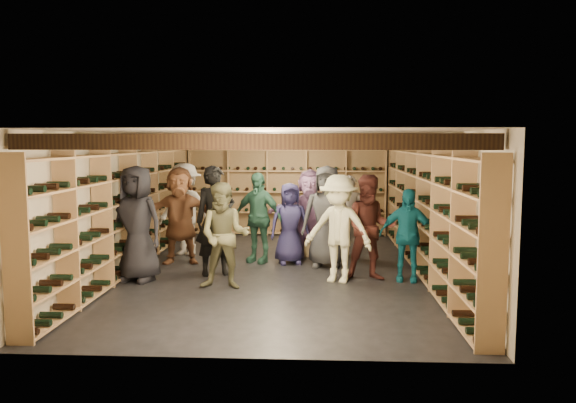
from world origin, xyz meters
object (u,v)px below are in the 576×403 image
(crate_stack_right, at_px, (301,233))
(person_7, at_px, (350,217))
(person_10, at_px, (258,217))
(person_12, at_px, (327,216))
(person_2, at_px, (224,236))
(person_11, at_px, (310,214))
(crate_stack_left, at_px, (301,243))
(person_0, at_px, (137,224))
(person_6, at_px, (290,223))
(person_8, at_px, (370,228))
(person_1, at_px, (215,221))
(person_3, at_px, (338,229))
(person_4, at_px, (407,235))
(person_5, at_px, (180,215))
(crate_loose, at_px, (335,252))
(person_9, at_px, (185,209))

(crate_stack_right, bearing_deg, person_7, -43.51)
(person_10, xyz_separation_m, person_12, (1.28, -0.32, 0.07))
(person_2, xyz_separation_m, person_11, (1.28, 2.24, 0.05))
(person_2, bearing_deg, crate_stack_left, 68.97)
(person_0, bearing_deg, person_6, 46.73)
(person_6, distance_m, person_8, 1.80)
(person_10, bearing_deg, person_2, -76.16)
(crate_stack_right, bearing_deg, person_8, -65.41)
(person_7, bearing_deg, person_1, -145.29)
(person_2, relative_size, person_3, 0.95)
(person_7, height_order, person_10, person_10)
(person_1, height_order, person_4, person_1)
(person_3, distance_m, person_11, 1.80)
(person_5, relative_size, person_10, 1.06)
(crate_loose, bearing_deg, crate_stack_left, 180.00)
(person_5, xyz_separation_m, person_12, (2.71, -0.16, 0.02))
(person_1, distance_m, person_10, 1.21)
(crate_stack_left, bearing_deg, person_1, -130.61)
(person_3, bearing_deg, person_10, 156.01)
(person_2, distance_m, person_7, 3.14)
(person_10, bearing_deg, person_8, -9.51)
(person_3, xyz_separation_m, person_11, (-0.48, 1.74, 0.00))
(person_0, xyz_separation_m, person_8, (3.77, 0.25, -0.07))
(person_6, bearing_deg, person_12, -30.37)
(person_6, distance_m, person_7, 1.26)
(person_5, height_order, person_11, person_5)
(person_6, height_order, person_8, person_8)
(crate_loose, height_order, person_4, person_4)
(person_8, distance_m, person_12, 1.17)
(crate_stack_left, relative_size, person_2, 0.34)
(person_8, xyz_separation_m, person_11, (-1.01, 1.58, 0.00))
(person_7, relative_size, person_8, 0.93)
(crate_loose, relative_size, person_7, 0.31)
(person_3, bearing_deg, person_1, -169.98)
(person_8, bearing_deg, person_12, 125.24)
(crate_stack_left, distance_m, person_12, 1.23)
(person_10, bearing_deg, crate_stack_left, 59.61)
(person_10, bearing_deg, person_0, -117.09)
(person_0, xyz_separation_m, person_6, (2.41, 1.41, -0.19))
(crate_loose, bearing_deg, person_8, -74.83)
(person_8, bearing_deg, person_4, -4.83)
(crate_loose, height_order, person_10, person_10)
(person_8, bearing_deg, person_9, 150.81)
(person_1, distance_m, person_7, 2.79)
(person_2, height_order, person_9, person_9)
(person_3, relative_size, person_4, 1.15)
(person_2, relative_size, person_10, 0.97)
(person_1, xyz_separation_m, person_11, (1.58, 1.36, -0.06))
(crate_stack_right, xyz_separation_m, person_11, (0.20, -1.06, 0.53))
(person_1, xyz_separation_m, person_8, (2.58, -0.21, -0.06))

